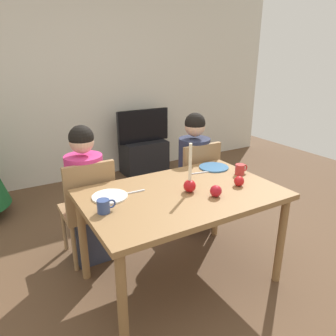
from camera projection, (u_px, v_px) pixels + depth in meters
name	position (u px, v px, depth m)	size (l,w,h in m)	color
ground_plane	(181.00, 278.00, 2.52)	(7.68, 7.68, 0.00)	brown
back_wall	(77.00, 84.00, 4.19)	(6.40, 0.10, 2.60)	beige
dining_table	(182.00, 202.00, 2.29)	(1.40, 0.90, 0.75)	olive
chair_left	(89.00, 205.00, 2.59)	(0.40, 0.40, 0.90)	#99754C
chair_right	(195.00, 181.00, 3.10)	(0.40, 0.40, 0.90)	#99754C
person_left_child	(87.00, 197.00, 2.60)	(0.30, 0.30, 1.17)	#33384C
person_right_child	(194.00, 174.00, 3.10)	(0.30, 0.30, 1.17)	#33384C
tv_stand	(144.00, 157.00, 4.69)	(0.64, 0.40, 0.48)	black
tv	(143.00, 126.00, 4.53)	(0.79, 0.05, 0.46)	black
candle_centerpiece	(190.00, 182.00, 2.24)	(0.09, 0.09, 0.36)	red
plate_left	(110.00, 196.00, 2.18)	(0.25, 0.25, 0.01)	white
plate_right	(214.00, 167.00, 2.74)	(0.25, 0.25, 0.01)	teal
mug_left	(104.00, 206.00, 1.96)	(0.12, 0.08, 0.09)	#33477F
mug_right	(240.00, 169.00, 2.58)	(0.12, 0.08, 0.09)	#B72D2D
fork_left	(133.00, 192.00, 2.25)	(0.18, 0.01, 0.01)	silver
fork_right	(200.00, 173.00, 2.62)	(0.18, 0.01, 0.01)	silver
apple_near_candle	(216.00, 191.00, 2.18)	(0.08, 0.08, 0.08)	#AF1622
apple_by_left_plate	(239.00, 181.00, 2.36)	(0.08, 0.08, 0.08)	red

